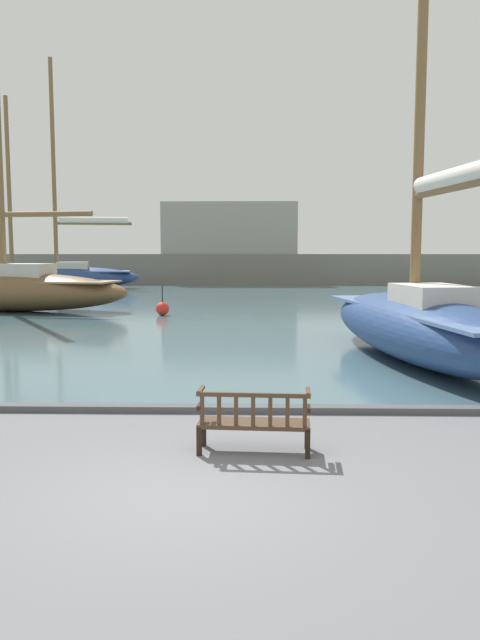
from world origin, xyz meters
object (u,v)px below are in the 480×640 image
object	(u,v)px
sailboat_distant_harbor	(61,272)
sailboat_far_starboard	(9,286)
channel_buoy	(163,309)
park_bench	(254,421)
sailboat_outer_starboard	(419,319)

from	to	relation	value
sailboat_distant_harbor	sailboat_far_starboard	bearing A→B (deg)	-80.51
sailboat_far_starboard	channel_buoy	size ratio (longest dim) A/B	11.57
sailboat_far_starboard	sailboat_distant_harbor	bearing A→B (deg)	99.49
park_bench	channel_buoy	world-z (taller)	channel_buoy
sailboat_far_starboard	channel_buoy	bearing A→B (deg)	-14.48
sailboat_far_starboard	channel_buoy	world-z (taller)	sailboat_far_starboard
park_bench	sailboat_far_starboard	size ratio (longest dim) A/B	0.11
park_bench	sailboat_distant_harbor	world-z (taller)	sailboat_distant_harbor
park_bench	sailboat_far_starboard	bearing A→B (deg)	119.48
sailboat_far_starboard	sailboat_outer_starboard	size ratio (longest dim) A/B	0.96
sailboat_far_starboard	sailboat_distant_harbor	distance (m)	17.43
park_bench	channel_buoy	bearing A→B (deg)	102.32
sailboat_distant_harbor	sailboat_outer_starboard	size ratio (longest dim) A/B	1.07
sailboat_distant_harbor	channel_buoy	bearing A→B (deg)	-61.37
sailboat_distant_harbor	channel_buoy	xyz separation A→B (m)	(10.45, -19.15, -0.97)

